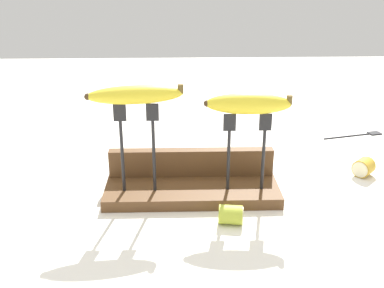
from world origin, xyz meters
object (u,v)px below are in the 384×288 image
at_px(banana_raised_right, 248,104).
at_px(banana_raised_left, 135,95).
at_px(fork_stand_right, 246,145).
at_px(banana_chunk_far, 363,167).
at_px(fork_fallen_near, 360,134).
at_px(banana_chunk_near, 231,215).
at_px(fork_stand_left, 137,140).

bearing_deg(banana_raised_right, banana_raised_left, -180.00).
height_order(fork_stand_right, banana_chunk_far, fork_stand_right).
bearing_deg(fork_fallen_near, fork_stand_right, -136.41).
height_order(fork_stand_right, banana_chunk_near, fork_stand_right).
xyz_separation_m(fork_fallen_near, banana_chunk_near, (-0.44, -0.48, 0.02)).
height_order(banana_raised_left, fork_fallen_near, banana_raised_left).
height_order(fork_stand_right, fork_fallen_near, fork_stand_right).
height_order(banana_raised_right, fork_fallen_near, banana_raised_right).
height_order(fork_stand_left, banana_raised_right, banana_raised_right).
bearing_deg(fork_stand_right, fork_fallen_near, 43.59).
distance_m(fork_stand_left, banana_chunk_far, 0.56).
xyz_separation_m(banana_chunk_near, banana_chunk_far, (0.34, 0.21, 0.00)).
bearing_deg(fork_fallen_near, banana_chunk_near, -132.49).
relative_size(fork_stand_right, banana_raised_right, 0.95).
relative_size(banana_raised_left, fork_fallen_near, 1.06).
height_order(banana_chunk_near, banana_chunk_far, banana_chunk_far).
height_order(banana_raised_left, banana_chunk_far, banana_raised_left).
bearing_deg(fork_stand_left, banana_raised_right, 0.00).
xyz_separation_m(banana_raised_left, fork_fallen_near, (0.63, 0.38, -0.24)).
relative_size(fork_stand_left, fork_fallen_near, 1.05).
height_order(banana_raised_left, banana_chunk_near, banana_raised_left).
bearing_deg(fork_stand_left, banana_raised_left, -173.26).
distance_m(banana_chunk_near, banana_chunk_far, 0.40).
xyz_separation_m(fork_stand_left, banana_raised_left, (-0.00, -0.00, 0.10)).
xyz_separation_m(banana_raised_right, fork_fallen_near, (0.40, 0.38, -0.22)).
relative_size(banana_raised_right, fork_fallen_near, 0.97).
distance_m(banana_raised_right, banana_chunk_far, 0.38).
relative_size(fork_fallen_near, banana_chunk_near, 3.53).
bearing_deg(banana_raised_right, fork_fallen_near, 43.59).
height_order(fork_stand_left, fork_stand_right, fork_stand_left).
relative_size(fork_fallen_near, banana_chunk_far, 3.17).
bearing_deg(banana_raised_right, fork_stand_right, -2.89).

